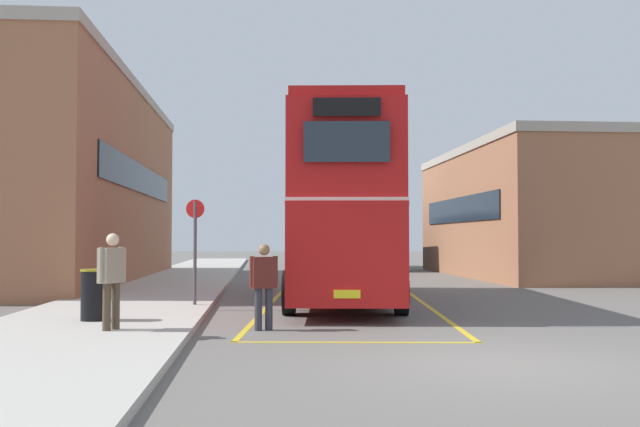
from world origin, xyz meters
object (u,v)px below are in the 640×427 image
at_px(pedestrian_waiting_near, 112,274).
at_px(single_deck_bus, 365,239).
at_px(pedestrian_boarding, 264,281).
at_px(double_decker_bus, 343,209).
at_px(bus_stop_sign, 195,241).
at_px(litter_bin, 94,295).

bearing_deg(pedestrian_waiting_near, single_deck_bus, 72.75).
bearing_deg(pedestrian_boarding, double_decker_bus, 69.70).
relative_size(single_deck_bus, pedestrian_waiting_near, 5.13).
bearing_deg(single_deck_bus, bus_stop_sign, -108.27).
bearing_deg(double_decker_bus, single_deck_bus, 80.00).
distance_m(double_decker_bus, bus_stop_sign, 4.37).
distance_m(single_deck_bus, pedestrian_waiting_near, 28.01).
relative_size(double_decker_bus, pedestrian_waiting_near, 6.64).
bearing_deg(single_deck_bus, litter_bin, -109.47).
bearing_deg(litter_bin, pedestrian_waiting_near, -66.75).
height_order(pedestrian_boarding, pedestrian_waiting_near, pedestrian_waiting_near).
distance_m(double_decker_bus, litter_bin, 7.68).
relative_size(pedestrian_boarding, litter_bin, 1.64).
bearing_deg(double_decker_bus, litter_bin, -136.32).
height_order(single_deck_bus, pedestrian_waiting_near, single_deck_bus).
bearing_deg(litter_bin, single_deck_bus, 70.53).
height_order(double_decker_bus, single_deck_bus, double_decker_bus).
height_order(double_decker_bus, litter_bin, double_decker_bus).
relative_size(double_decker_bus, single_deck_bus, 1.29).
height_order(single_deck_bus, bus_stop_sign, single_deck_bus).
xyz_separation_m(pedestrian_waiting_near, litter_bin, (-0.63, 1.47, -0.46)).
height_order(double_decker_bus, pedestrian_waiting_near, double_decker_bus).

